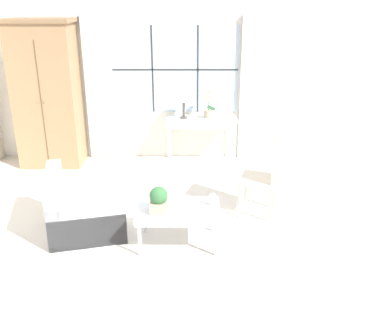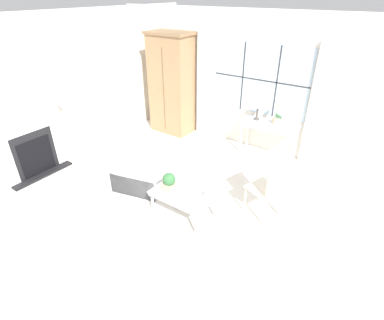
# 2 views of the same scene
# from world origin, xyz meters

# --- Properties ---
(ground_plane) EXTENTS (14.00, 14.00, 0.00)m
(ground_plane) POSITION_xyz_m (0.00, 0.00, 0.00)
(ground_plane) COLOR silver
(wall_back_windowed) EXTENTS (7.20, 0.14, 2.80)m
(wall_back_windowed) POSITION_xyz_m (0.00, 3.02, 1.39)
(wall_back_windowed) COLOR silver
(wall_back_windowed) RESTS_ON ground_plane
(armoire) EXTENTS (1.04, 0.64, 2.32)m
(armoire) POSITION_xyz_m (-2.03, 2.66, 1.16)
(armoire) COLOR #93704C
(armoire) RESTS_ON ground_plane
(console_table) EXTENTS (1.15, 0.41, 0.76)m
(console_table) POSITION_xyz_m (0.43, 2.74, 0.67)
(console_table) COLOR white
(console_table) RESTS_ON ground_plane
(table_lamp) EXTENTS (0.26, 0.26, 0.45)m
(table_lamp) POSITION_xyz_m (0.14, 2.72, 1.11)
(table_lamp) COLOR #4C4742
(table_lamp) RESTS_ON console_table
(potted_orchid) EXTENTS (0.18, 0.14, 0.48)m
(potted_orchid) POSITION_xyz_m (0.54, 2.74, 0.94)
(potted_orchid) COLOR tan
(potted_orchid) RESTS_ON console_table
(armchair_upholstered) EXTENTS (1.04, 1.09, 0.75)m
(armchair_upholstered) POSITION_xyz_m (-1.01, 0.48, 0.25)
(armchair_upholstered) COLOR #B2B2B7
(armchair_upholstered) RESTS_ON ground_plane
(side_chair_wooden) EXTENTS (0.56, 0.56, 1.15)m
(side_chair_wooden) POSITION_xyz_m (1.22, 0.88, 0.63)
(side_chair_wooden) COLOR beige
(side_chair_wooden) RESTS_ON ground_plane
(coffee_table) EXTENTS (0.92, 0.61, 0.43)m
(coffee_table) POSITION_xyz_m (0.12, 0.17, 0.39)
(coffee_table) COLOR silver
(coffee_table) RESTS_ON ground_plane
(potted_plant_small) EXTENTS (0.20, 0.20, 0.29)m
(potted_plant_small) POSITION_xyz_m (-0.08, 0.10, 0.58)
(potted_plant_small) COLOR tan
(potted_plant_small) RESTS_ON coffee_table
(pillar_candle) EXTENTS (0.10, 0.10, 0.15)m
(pillar_candle) POSITION_xyz_m (0.50, 0.25, 0.50)
(pillar_candle) COLOR silver
(pillar_candle) RESTS_ON coffee_table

